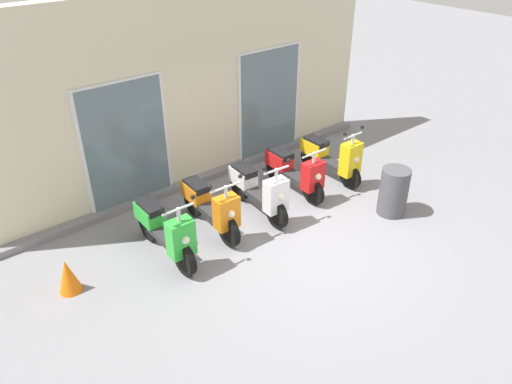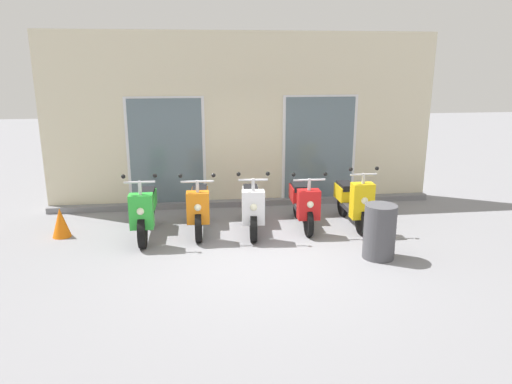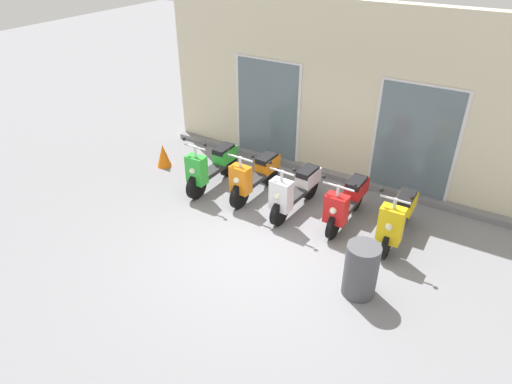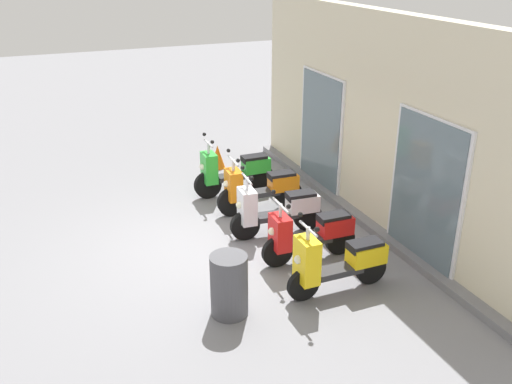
# 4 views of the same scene
# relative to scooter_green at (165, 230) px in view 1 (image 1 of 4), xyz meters

# --- Properties ---
(ground_plane) EXTENTS (40.00, 40.00, 0.00)m
(ground_plane) POSITION_rel_scooter_green_xyz_m (1.91, -1.15, -0.47)
(ground_plane) COLOR gray
(storefront_facade) EXTENTS (8.06, 0.50, 3.56)m
(storefront_facade) POSITION_rel_scooter_green_xyz_m (1.91, 1.86, 1.24)
(storefront_facade) COLOR beige
(storefront_facade) RESTS_ON ground_plane
(scooter_green) EXTENTS (0.56, 1.62, 1.24)m
(scooter_green) POSITION_rel_scooter_green_xyz_m (0.00, 0.00, 0.00)
(scooter_green) COLOR black
(scooter_green) RESTS_ON ground_plane
(scooter_orange) EXTENTS (0.61, 1.62, 1.18)m
(scooter_orange) POSITION_rel_scooter_green_xyz_m (0.93, 0.16, -0.01)
(scooter_orange) COLOR black
(scooter_orange) RESTS_ON ground_plane
(scooter_white) EXTENTS (0.55, 1.61, 1.21)m
(scooter_white) POSITION_rel_scooter_green_xyz_m (1.87, 0.05, -0.01)
(scooter_white) COLOR black
(scooter_white) RESTS_ON ground_plane
(scooter_red) EXTENTS (0.62, 1.55, 1.14)m
(scooter_red) POSITION_rel_scooter_green_xyz_m (2.84, 0.18, -0.01)
(scooter_red) COLOR black
(scooter_red) RESTS_ON ground_plane
(scooter_yellow) EXTENTS (0.54, 1.55, 1.22)m
(scooter_yellow) POSITION_rel_scooter_green_xyz_m (3.77, 0.11, 0.01)
(scooter_yellow) COLOR black
(scooter_yellow) RESTS_ON ground_plane
(traffic_cone) EXTENTS (0.32, 0.32, 0.52)m
(traffic_cone) POSITION_rel_scooter_green_xyz_m (-1.47, 0.17, -0.21)
(traffic_cone) COLOR orange
(traffic_cone) RESTS_ON ground_plane
(trash_bin) EXTENTS (0.49, 0.49, 0.86)m
(trash_bin) POSITION_rel_scooter_green_xyz_m (3.68, -1.43, -0.04)
(trash_bin) COLOR #4C4C51
(trash_bin) RESTS_ON ground_plane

